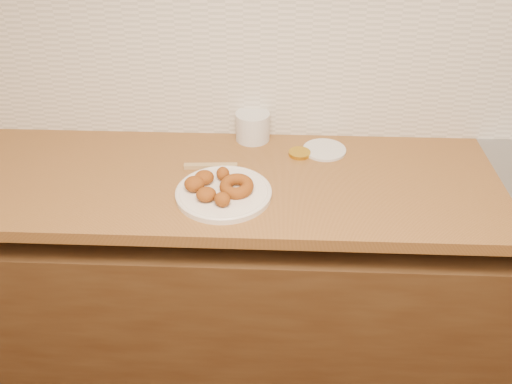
% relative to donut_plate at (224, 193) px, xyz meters
% --- Properties ---
extents(wall_back, '(4.00, 0.02, 2.70)m').
position_rel_donut_plate_xyz_m(wall_back, '(0.38, 0.42, 0.44)').
color(wall_back, tan).
rests_on(wall_back, ground).
extents(base_cabinet, '(3.60, 0.60, 0.77)m').
position_rel_donut_plate_xyz_m(base_cabinet, '(0.38, 0.11, -0.52)').
color(base_cabinet, '#50371D').
rests_on(base_cabinet, floor).
extents(butcher_block, '(2.30, 0.62, 0.04)m').
position_rel_donut_plate_xyz_m(butcher_block, '(-0.27, 0.11, -0.03)').
color(butcher_block, olive).
rests_on(butcher_block, base_cabinet).
extents(backsplash, '(3.60, 0.02, 0.60)m').
position_rel_donut_plate_xyz_m(backsplash, '(0.38, 0.41, 0.29)').
color(backsplash, silver).
rests_on(backsplash, wall_back).
extents(donut_plate, '(0.29, 0.29, 0.02)m').
position_rel_donut_plate_xyz_m(donut_plate, '(0.00, 0.00, 0.00)').
color(donut_plate, white).
rests_on(donut_plate, butcher_block).
extents(ring_donut, '(0.11, 0.12, 0.05)m').
position_rel_donut_plate_xyz_m(ring_donut, '(0.04, 0.00, 0.03)').
color(ring_donut, brown).
rests_on(ring_donut, donut_plate).
extents(fried_dough_chunks, '(0.16, 0.20, 0.05)m').
position_rel_donut_plate_xyz_m(fried_dough_chunks, '(-0.05, -0.00, 0.03)').
color(fried_dough_chunks, brown).
rests_on(fried_dough_chunks, donut_plate).
extents(plastic_tub, '(0.15, 0.15, 0.10)m').
position_rel_donut_plate_xyz_m(plastic_tub, '(0.07, 0.36, 0.04)').
color(plastic_tub, silver).
rests_on(plastic_tub, butcher_block).
extents(tub_lid, '(0.17, 0.17, 0.01)m').
position_rel_donut_plate_xyz_m(tub_lid, '(0.32, 0.28, -0.00)').
color(tub_lid, silver).
rests_on(tub_lid, butcher_block).
extents(brass_jar_lid, '(0.10, 0.10, 0.01)m').
position_rel_donut_plate_xyz_m(brass_jar_lid, '(0.24, 0.25, -0.00)').
color(brass_jar_lid, gold).
rests_on(brass_jar_lid, butcher_block).
extents(wooden_utensil, '(0.18, 0.03, 0.01)m').
position_rel_donut_plate_xyz_m(wooden_utensil, '(-0.06, 0.16, -0.00)').
color(wooden_utensil, tan).
rests_on(wooden_utensil, butcher_block).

